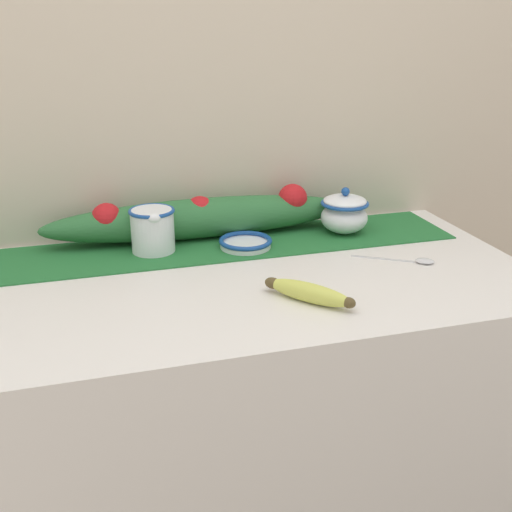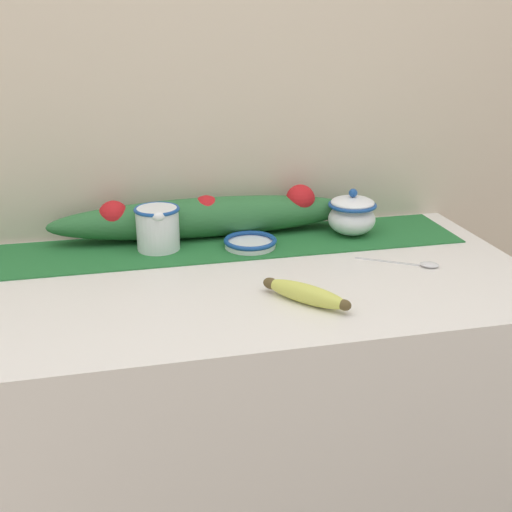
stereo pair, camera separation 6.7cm
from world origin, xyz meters
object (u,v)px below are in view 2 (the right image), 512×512
Objects in this scene: sugar_bowl at (352,214)px; banana at (306,294)px; spoon at (424,264)px; small_dish at (250,243)px; cream_pitcher at (158,226)px.

sugar_bowl is 0.72× the size of banana.
banana is (-0.21, -0.33, -0.03)m from sugar_bowl.
banana is 0.31m from spoon.
small_dish is at bearing 96.64° from banana.
small_dish reaches higher than spoon.
sugar_bowl is at bearing 140.89° from spoon.
cream_pitcher reaches higher than spoon.
cream_pitcher reaches higher than small_dish.
small_dish is 0.76× the size of spoon.
cream_pitcher is at bearing -170.92° from spoon.
banana is 1.00× the size of spoon.
sugar_bowl is 0.40m from banana.
sugar_bowl reaches higher than cream_pitcher.
spoon is at bearing -71.03° from sugar_bowl.
spoon is (0.08, -0.22, -0.05)m from sugar_bowl.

